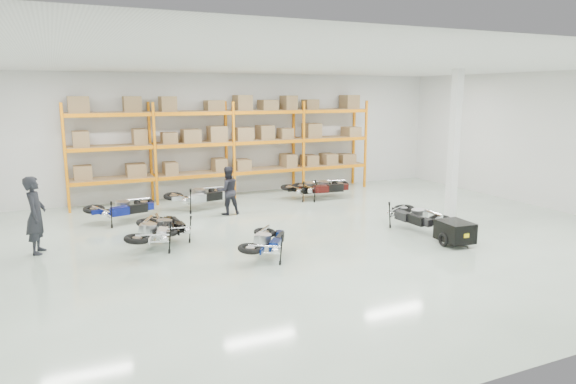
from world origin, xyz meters
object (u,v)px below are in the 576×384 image
moto_blue_centre (266,237)px  moto_back_d (323,183)px  trailer (455,232)px  moto_touring_right (415,211)px  moto_back_b (199,192)px  moto_black_far_left (168,222)px  moto_back_c (309,185)px  moto_silver_left (152,226)px  person_back (228,191)px  moto_back_a (122,204)px  person_left (36,215)px

moto_blue_centre → moto_back_d: 7.04m
trailer → moto_back_d: bearing=96.6°
moto_touring_right → moto_back_d: (-0.27, 4.91, 0.03)m
moto_touring_right → moto_back_b: 7.04m
moto_black_far_left → trailer: 7.36m
moto_touring_right → trailer: moto_touring_right is taller
moto_back_c → moto_back_d: bearing=-112.2°
moto_silver_left → person_back: 3.90m
moto_back_a → moto_back_d: 7.10m
moto_black_far_left → person_back: size_ratio=1.06×
moto_black_far_left → moto_back_c: bearing=-151.6°
moto_blue_centre → moto_back_a: bearing=-25.9°
moto_blue_centre → moto_back_a: 5.56m
moto_blue_centre → moto_back_b: size_ratio=0.86×
moto_back_a → person_back: person_back is taller
moto_silver_left → moto_back_d: 7.63m
moto_back_b → moto_back_d: size_ratio=1.03×
moto_back_a → moto_back_d: (7.08, 0.57, 0.01)m
trailer → moto_back_a: size_ratio=0.80×
moto_back_d → moto_blue_centre: bearing=147.4°
moto_back_d → person_left: (-9.32, -2.84, 0.37)m
moto_blue_centre → person_back: person_back is taller
moto_back_c → moto_back_a: bearing=96.0°
moto_back_c → trailer: bearing=-174.2°
moto_back_b → moto_back_d: moto_back_b is taller
moto_back_b → moto_touring_right: bearing=-146.4°
moto_back_d → person_left: person_left is taller
moto_black_far_left → moto_back_c: size_ratio=0.94×
person_back → moto_touring_right: bearing=135.1°
moto_back_d → moto_back_a: bearing=101.1°
moto_back_b → person_back: size_ratio=1.25×
moto_back_d → moto_silver_left: bearing=124.5°
moto_touring_right → moto_back_a: 8.54m
moto_back_c → person_back: size_ratio=1.14×
person_left → person_back: bearing=-59.7°
moto_silver_left → trailer: moto_silver_left is taller
moto_silver_left → moto_touring_right: moto_silver_left is taller
moto_touring_right → person_back: (-4.18, 4.02, 0.22)m
moto_blue_centre → moto_back_c: 6.91m
moto_back_a → moto_back_c: moto_back_a is taller
moto_back_c → moto_back_d: 0.51m
moto_silver_left → moto_back_d: (6.74, 3.57, 0.02)m
moto_blue_centre → moto_back_b: (-0.10, 5.68, 0.08)m
moto_blue_centre → person_left: size_ratio=0.88×
moto_blue_centre → moto_silver_left: (-2.29, 1.89, 0.05)m
moto_blue_centre → trailer: bearing=-156.7°
moto_back_a → person_left: (-2.23, -2.27, 0.38)m
moto_blue_centre → person_left: (-4.87, 2.62, 0.44)m
moto_back_d → moto_back_c: bearing=74.9°
moto_back_a → moto_back_c: size_ratio=1.05×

